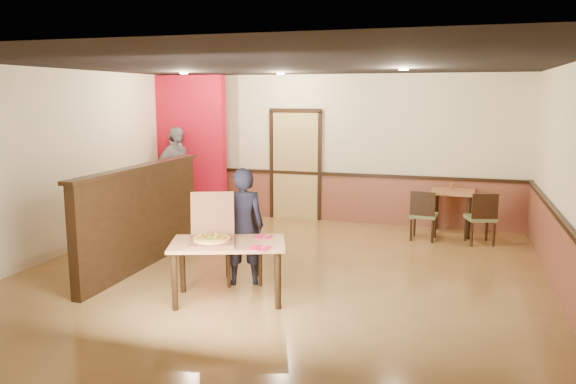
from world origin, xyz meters
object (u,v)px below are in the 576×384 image
object	(u,v)px
main_table	(228,251)
diner_chair	(243,240)
side_chair_left	(423,213)
diner	(243,227)
passerby	(176,174)
side_table	(453,201)
condiment	(452,186)
pizza_box	(212,236)
side_chair_right	(482,216)

from	to	relation	value
main_table	diner_chair	bearing A→B (deg)	79.17
side_chair_left	diner	size ratio (longest dim) A/B	0.56
main_table	diner	distance (m)	0.63
diner_chair	passerby	xyz separation A→B (m)	(-2.58, 3.07, 0.37)
side_table	passerby	bearing A→B (deg)	-176.37
diner_chair	side_table	bearing A→B (deg)	27.16
diner	passerby	size ratio (longest dim) A/B	0.83
diner	condiment	bearing A→B (deg)	-147.71
diner	passerby	xyz separation A→B (m)	(-2.64, 3.21, 0.15)
condiment	side_chair_left	bearing A→B (deg)	-122.44
diner_chair	passerby	bearing A→B (deg)	104.57
main_table	pizza_box	world-z (taller)	pizza_box
diner_chair	side_table	xyz separation A→B (m)	(2.59, 3.40, 0.06)
side_chair_right	diner	xyz separation A→B (m)	(-3.00, -2.93, 0.28)
diner	side_table	bearing A→B (deg)	-148.47
main_table	side_chair_left	size ratio (longest dim) A/B	1.76
condiment	diner	bearing A→B (deg)	-124.86
side_table	condiment	size ratio (longest dim) A/B	5.85
diner_chair	side_chair_right	distance (m)	4.14
side_chair_left	side_table	world-z (taller)	side_chair_left
side_chair_left	pizza_box	bearing A→B (deg)	63.38
main_table	diner	world-z (taller)	diner
side_chair_left	side_chair_right	distance (m)	0.92
side_chair_right	pizza_box	xyz separation A→B (m)	(-3.13, -3.58, 0.31)
side_chair_right	pizza_box	bearing A→B (deg)	32.99
passerby	side_chair_left	bearing A→B (deg)	-73.88
diner	pizza_box	world-z (taller)	diner
main_table	passerby	size ratio (longest dim) A/B	0.83
side_chair_right	pizza_box	world-z (taller)	pizza_box
main_table	side_chair_left	world-z (taller)	side_chair_left
diner_chair	diner	bearing A→B (deg)	-93.48
diner_chair	pizza_box	world-z (taller)	pizza_box
side_table	pizza_box	world-z (taller)	pizza_box
pizza_box	diner	bearing A→B (deg)	57.03
diner_chair	pizza_box	size ratio (longest dim) A/B	1.29
main_table	diner_chair	xyz separation A→B (m)	(-0.11, 0.75, -0.07)
pizza_box	diner_chair	bearing A→B (deg)	62.98
side_chair_left	passerby	xyz separation A→B (m)	(-4.72, 0.28, 0.44)
side_chair_left	condiment	world-z (taller)	condiment
diner	condiment	xyz separation A→B (m)	(2.51, 3.61, 0.08)
main_table	condiment	world-z (taller)	condiment
main_table	side_table	distance (m)	4.83
side_table	passerby	xyz separation A→B (m)	(-5.17, -0.33, 0.31)
side_chair_right	passerby	size ratio (longest dim) A/B	0.48
side_chair_left	diner	distance (m)	3.60
pizza_box	side_table	bearing A→B (deg)	35.60
side_table	diner	size ratio (longest dim) A/B	0.51
side_chair_left	pizza_box	distance (m)	4.22
side_chair_left	pizza_box	xyz separation A→B (m)	(-2.21, -3.58, 0.32)
diner	side_chair_right	bearing A→B (deg)	-158.59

